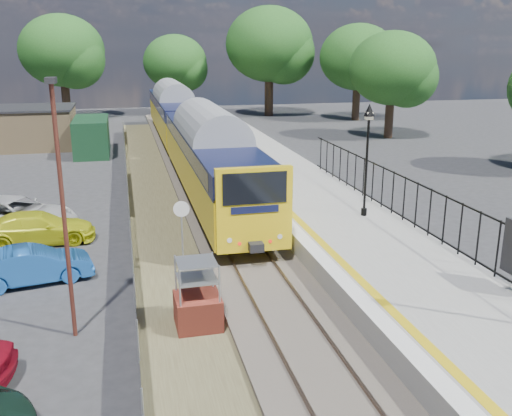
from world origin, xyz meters
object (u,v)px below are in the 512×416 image
object	(u,v)px
car_blue	(33,265)
car_yellow	(38,228)
train	(187,127)
carpark_lamp	(62,196)
speed_sign	(182,226)
brick_plinth	(197,296)
car_white	(15,215)
victorian_lamp_north	(368,134)

from	to	relation	value
car_blue	car_yellow	size ratio (longest dim) A/B	0.86
train	carpark_lamp	size ratio (longest dim) A/B	5.86
speed_sign	car_yellow	xyz separation A→B (m)	(-5.31, 4.78, -1.19)
train	speed_sign	xyz separation A→B (m)	(-2.50, -20.35, -0.51)
brick_plinth	car_blue	distance (m)	6.64
train	car_yellow	world-z (taller)	train
train	carpark_lamp	world-z (taller)	carpark_lamp
brick_plinth	car_yellow	size ratio (longest dim) A/B	0.46
brick_plinth	car_white	world-z (taller)	brick_plinth
car_white	victorian_lamp_north	bearing A→B (deg)	-78.83
carpark_lamp	car_yellow	distance (m)	9.13
car_white	car_yellow	bearing A→B (deg)	-120.63
car_yellow	car_white	size ratio (longest dim) A/B	0.83
brick_plinth	train	bearing A→B (deg)	84.09
car_yellow	brick_plinth	bearing A→B (deg)	-149.93
brick_plinth	carpark_lamp	size ratio (longest dim) A/B	0.29
victorian_lamp_north	speed_sign	size ratio (longest dim) A/B	1.70
victorian_lamp_north	train	world-z (taller)	victorian_lamp_north
train	car_white	world-z (taller)	train
victorian_lamp_north	car_yellow	distance (m)	13.77
brick_plinth	car_yellow	bearing A→B (deg)	121.70
train	brick_plinth	distance (m)	24.33
victorian_lamp_north	train	bearing A→B (deg)	106.68
carpark_lamp	car_blue	xyz separation A→B (m)	(-1.58, 4.08, -3.35)
brick_plinth	car_blue	size ratio (longest dim) A/B	0.53
victorian_lamp_north	car_yellow	size ratio (longest dim) A/B	1.04
victorian_lamp_north	speed_sign	xyz separation A→B (m)	(-7.80, -2.66, -2.47)
carpark_lamp	train	bearing A→B (deg)	76.17
victorian_lamp_north	car_blue	bearing A→B (deg)	-170.77
speed_sign	car_white	size ratio (longest dim) A/B	0.51
victorian_lamp_north	car_white	distance (m)	15.22
train	car_white	size ratio (longest dim) A/B	7.63
train	car_yellow	bearing A→B (deg)	-116.64
victorian_lamp_north	car_white	size ratio (longest dim) A/B	0.86
victorian_lamp_north	car_blue	world-z (taller)	victorian_lamp_north
car_yellow	victorian_lamp_north	bearing A→B (deg)	-100.82
carpark_lamp	car_white	distance (m)	11.02
car_blue	car_yellow	distance (m)	4.21
train	car_yellow	distance (m)	17.50
speed_sign	car_blue	bearing A→B (deg)	-178.16
speed_sign	car_blue	xyz separation A→B (m)	(-4.95, 0.59, -1.20)
speed_sign	car_white	distance (m)	9.29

